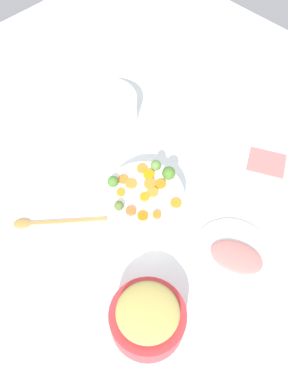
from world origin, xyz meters
TOP-DOWN VIEW (x-y plane):
  - tabletop at (0.00, 0.00)m, footprint 2.40×2.40m
  - serving_bowl_carrots at (-0.03, -0.02)m, footprint 0.26×0.26m
  - metal_pot at (-0.31, 0.24)m, footprint 0.21×0.21m
  - stuffing_mound at (-0.31, 0.24)m, footprint 0.17×0.17m
  - carrot_slice_0 at (0.01, -0.08)m, footprint 0.05×0.05m
  - carrot_slice_1 at (0.04, -0.08)m, footprint 0.04×0.04m
  - carrot_slice_2 at (-0.05, 0.05)m, footprint 0.05×0.05m
  - carrot_slice_3 at (-0.04, -0.01)m, footprint 0.04×0.04m
  - carrot_slice_4 at (-0.12, 0.01)m, footprint 0.03×0.03m
  - carrot_slice_5 at (-0.13, -0.07)m, footprint 0.04×0.04m
  - carrot_slice_6 at (-0.09, 0.04)m, footprint 0.04×0.04m
  - carrot_slice_7 at (0.02, 0.03)m, footprint 0.04×0.04m
  - carrot_slice_8 at (-0.05, -0.04)m, footprint 0.05×0.05m
  - carrot_slice_9 at (0.05, -0.01)m, footprint 0.04×0.04m
  - carrot_slice_10 at (0.02, -0.02)m, footprint 0.05×0.05m
  - carrot_slice_11 at (-0.02, -0.06)m, footprint 0.06×0.06m
  - carrot_slice_12 at (-0.05, -0.08)m, footprint 0.05×0.05m
  - brussels_sprout_0 at (-0.04, -0.12)m, footprint 0.04×0.04m
  - brussels_sprout_1 at (0.06, 0.02)m, footprint 0.04×0.04m
  - brussels_sprout_2 at (0.01, -0.12)m, footprint 0.04×0.04m
  - brussels_sprout_3 at (-0.02, 0.07)m, footprint 0.03×0.03m
  - wooden_spoon at (0.16, 0.25)m, footprint 0.23×0.26m
  - casserole_dish at (0.36, -0.21)m, footprint 0.22×0.22m
  - ham_plate at (-0.35, -0.10)m, footprint 0.25×0.25m
  - ham_slice_main at (-0.36, -0.09)m, footprint 0.19×0.16m
  - dish_towel at (-0.21, -0.48)m, footprint 0.17×0.16m

SIDE VIEW (x-z plane):
  - tabletop at x=0.00m, z-range 0.00..0.02m
  - dish_towel at x=-0.21m, z-range 0.02..0.03m
  - wooden_spoon at x=0.16m, z-range 0.02..0.03m
  - ham_plate at x=-0.35m, z-range 0.02..0.03m
  - ham_slice_main at x=-0.36m, z-range 0.03..0.05m
  - serving_bowl_carrots at x=-0.03m, z-range 0.02..0.12m
  - metal_pot at x=-0.31m, z-range 0.02..0.12m
  - casserole_dish at x=0.36m, z-range 0.02..0.13m
  - carrot_slice_9 at x=0.05m, z-range 0.12..0.12m
  - carrot_slice_5 at x=-0.13m, z-range 0.12..0.12m
  - carrot_slice_8 at x=-0.05m, z-range 0.12..0.12m
  - carrot_slice_6 at x=-0.09m, z-range 0.12..0.12m
  - carrot_slice_3 at x=-0.04m, z-range 0.12..0.12m
  - carrot_slice_10 at x=0.02m, z-range 0.12..0.13m
  - carrot_slice_11 at x=-0.02m, z-range 0.12..0.13m
  - carrot_slice_1 at x=0.04m, z-range 0.12..0.13m
  - carrot_slice_12 at x=-0.05m, z-range 0.12..0.13m
  - carrot_slice_7 at x=0.02m, z-range 0.12..0.13m
  - carrot_slice_2 at x=-0.05m, z-range 0.12..0.13m
  - carrot_slice_0 at x=0.01m, z-range 0.12..0.13m
  - carrot_slice_4 at x=-0.12m, z-range 0.12..0.13m
  - brussels_sprout_3 at x=-0.02m, z-range 0.12..0.15m
  - brussels_sprout_2 at x=0.01m, z-range 0.12..0.15m
  - brussels_sprout_1 at x=0.06m, z-range 0.12..0.15m
  - brussels_sprout_0 at x=-0.04m, z-range 0.12..0.16m
  - stuffing_mound at x=-0.31m, z-range 0.12..0.17m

